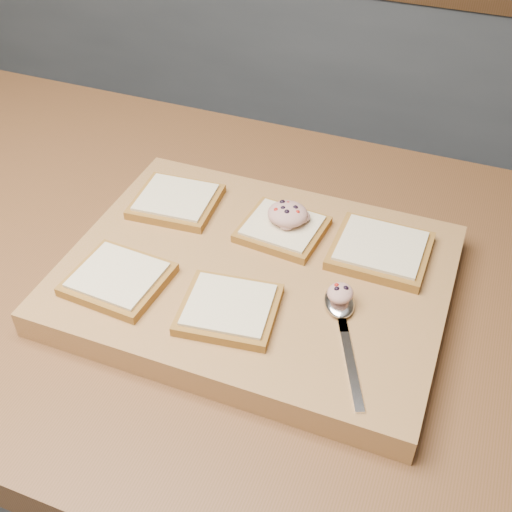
# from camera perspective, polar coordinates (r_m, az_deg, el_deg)

# --- Properties ---
(island_counter) EXTENTS (2.00, 0.80, 0.90)m
(island_counter) POSITION_cam_1_polar(r_m,az_deg,el_deg) (1.28, -3.86, -15.26)
(island_counter) COLOR slate
(island_counter) RESTS_ON ground
(back_counter) EXTENTS (3.60, 0.62, 0.94)m
(back_counter) POSITION_cam_1_polar(r_m,az_deg,el_deg) (2.33, 11.15, 13.87)
(back_counter) COLOR slate
(back_counter) RESTS_ON ground
(cutting_board) EXTENTS (0.50, 0.38, 0.04)m
(cutting_board) POSITION_cam_1_polar(r_m,az_deg,el_deg) (0.87, 0.00, -1.99)
(cutting_board) COLOR #9E6D44
(cutting_board) RESTS_ON island_counter
(bread_far_left) EXTENTS (0.13, 0.12, 0.02)m
(bread_far_left) POSITION_cam_1_polar(r_m,az_deg,el_deg) (0.97, -7.10, 4.89)
(bread_far_left) COLOR #A3702A
(bread_far_left) RESTS_ON cutting_board
(bread_far_center) EXTENTS (0.12, 0.11, 0.02)m
(bread_far_center) POSITION_cam_1_polar(r_m,az_deg,el_deg) (0.91, 2.37, 2.45)
(bread_far_center) COLOR #A3702A
(bread_far_center) RESTS_ON cutting_board
(bread_far_right) EXTENTS (0.13, 0.12, 0.02)m
(bread_far_right) POSITION_cam_1_polar(r_m,az_deg,el_deg) (0.89, 11.01, 0.54)
(bread_far_right) COLOR #A3702A
(bread_far_right) RESTS_ON cutting_board
(bread_near_left) EXTENTS (0.13, 0.12, 0.02)m
(bread_near_left) POSITION_cam_1_polar(r_m,az_deg,el_deg) (0.85, -12.15, -1.98)
(bread_near_left) COLOR #A3702A
(bread_near_left) RESTS_ON cutting_board
(bread_near_center) EXTENTS (0.13, 0.12, 0.02)m
(bread_near_center) POSITION_cam_1_polar(r_m,az_deg,el_deg) (0.79, -2.41, -4.68)
(bread_near_center) COLOR #A3702A
(bread_near_center) RESTS_ON cutting_board
(tuna_salad_dollop) EXTENTS (0.06, 0.05, 0.03)m
(tuna_salad_dollop) POSITION_cam_1_polar(r_m,az_deg,el_deg) (0.90, 2.83, 3.78)
(tuna_salad_dollop) COLOR tan
(tuna_salad_dollop) RESTS_ON bread_far_center
(spoon) EXTENTS (0.10, 0.18, 0.01)m
(spoon) POSITION_cam_1_polar(r_m,az_deg,el_deg) (0.80, 7.54, -4.81)
(spoon) COLOR silver
(spoon) RESTS_ON cutting_board
(spoon_salad) EXTENTS (0.03, 0.04, 0.02)m
(spoon_salad) POSITION_cam_1_polar(r_m,az_deg,el_deg) (0.80, 7.50, -3.27)
(spoon_salad) COLOR tan
(spoon_salad) RESTS_ON spoon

